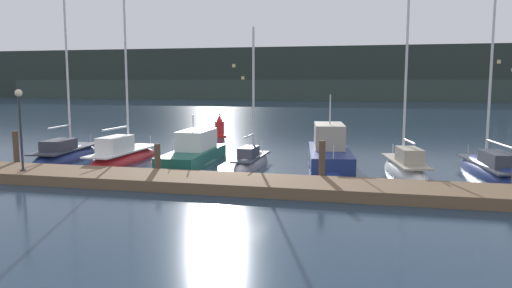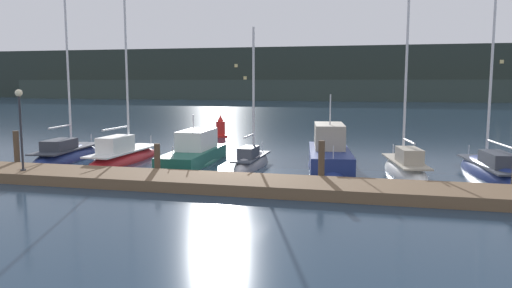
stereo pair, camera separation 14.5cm
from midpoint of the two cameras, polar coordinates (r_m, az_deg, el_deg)
ground_plane at (r=23.00m, az=-1.98°, el=-3.90°), size 400.00×400.00×0.00m
dock at (r=20.79m, az=-3.68°, el=-4.48°), size 32.45×2.80×0.45m
mooring_pile_0 at (r=27.57m, az=-25.86°, el=-0.70°), size 0.28×0.28×1.98m
mooring_pile_1 at (r=23.56m, az=-11.36°, el=-1.86°), size 0.28×0.28×1.56m
mooring_pile_2 at (r=21.50m, az=7.35°, el=-2.15°), size 0.28×0.28×1.92m
sailboat_berth_1 at (r=30.42m, az=-21.00°, el=-1.43°), size 2.60×6.73×10.84m
sailboat_berth_2 at (r=28.58m, az=-15.10°, el=-1.60°), size 1.96×7.12×10.29m
motorboat_berth_3 at (r=27.31m, az=-7.31°, el=-1.51°), size 2.37×7.02×3.12m
sailboat_berth_4 at (r=26.13m, az=-0.69°, el=-2.32°), size 1.35×5.02×7.93m
motorboat_berth_5 at (r=26.66m, az=8.22°, el=-1.60°), size 3.30×7.70×4.36m
sailboat_berth_6 at (r=25.03m, az=16.52°, el=-2.96°), size 2.59×5.96×9.04m
sailboat_berth_7 at (r=26.11m, az=25.02°, el=-3.02°), size 2.59×7.28×9.05m
channel_buoy at (r=39.85m, az=-4.30°, el=1.79°), size 1.09×1.09×1.89m
dock_lamppost at (r=24.37m, az=-25.53°, el=2.91°), size 0.32×0.32×3.62m
hillside_backdrop at (r=126.77m, az=10.06°, el=7.72°), size 240.00×23.00×12.72m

